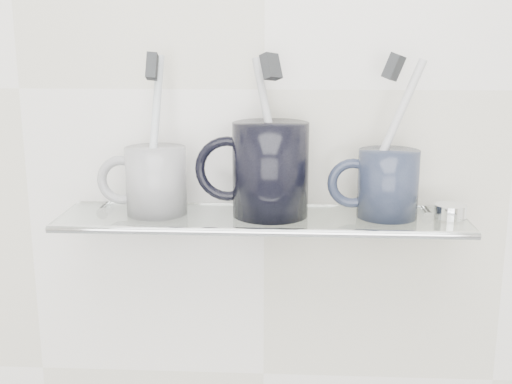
# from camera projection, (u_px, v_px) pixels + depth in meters

# --- Properties ---
(wall_back) EXTENTS (2.50, 0.00, 2.50)m
(wall_back) POSITION_uv_depth(u_px,v_px,m) (264.00, 89.00, 0.82)
(wall_back) COLOR silver
(wall_back) RESTS_ON ground
(shelf_glass) EXTENTS (0.50, 0.12, 0.01)m
(shelf_glass) POSITION_uv_depth(u_px,v_px,m) (262.00, 219.00, 0.79)
(shelf_glass) COLOR silver
(shelf_glass) RESTS_ON wall_back
(shelf_rail) EXTENTS (0.50, 0.01, 0.01)m
(shelf_rail) POSITION_uv_depth(u_px,v_px,m) (260.00, 232.00, 0.74)
(shelf_rail) COLOR silver
(shelf_rail) RESTS_ON shelf_glass
(bracket_left) EXTENTS (0.02, 0.03, 0.02)m
(bracket_left) POSITION_uv_depth(u_px,v_px,m) (106.00, 215.00, 0.85)
(bracket_left) COLOR silver
(bracket_left) RESTS_ON wall_back
(bracket_right) EXTENTS (0.02, 0.03, 0.02)m
(bracket_right) POSITION_uv_depth(u_px,v_px,m) (425.00, 220.00, 0.83)
(bracket_right) COLOR silver
(bracket_right) RESTS_ON wall_back
(mug_left) EXTENTS (0.10, 0.10, 0.08)m
(mug_left) POSITION_uv_depth(u_px,v_px,m) (156.00, 181.00, 0.79)
(mug_left) COLOR white
(mug_left) RESTS_ON shelf_glass
(mug_left_handle) EXTENTS (0.06, 0.01, 0.06)m
(mug_left_handle) POSITION_uv_depth(u_px,v_px,m) (122.00, 180.00, 0.80)
(mug_left_handle) COLOR white
(mug_left_handle) RESTS_ON mug_left
(toothbrush_left) EXTENTS (0.02, 0.06, 0.19)m
(toothbrush_left) POSITION_uv_depth(u_px,v_px,m) (154.00, 133.00, 0.78)
(toothbrush_left) COLOR silver
(toothbrush_left) RESTS_ON mug_left
(bristles_left) EXTENTS (0.02, 0.03, 0.04)m
(bristles_left) POSITION_uv_depth(u_px,v_px,m) (152.00, 66.00, 0.76)
(bristles_left) COLOR #27292C
(bristles_left) RESTS_ON toothbrush_left
(mug_center) EXTENTS (0.11, 0.11, 0.11)m
(mug_center) POSITION_uv_depth(u_px,v_px,m) (270.00, 169.00, 0.78)
(mug_center) COLOR black
(mug_center) RESTS_ON shelf_glass
(mug_center_handle) EXTENTS (0.08, 0.01, 0.08)m
(mug_center_handle) POSITION_uv_depth(u_px,v_px,m) (228.00, 169.00, 0.79)
(mug_center_handle) COLOR black
(mug_center_handle) RESTS_ON mug_center
(toothbrush_center) EXTENTS (0.05, 0.07, 0.18)m
(toothbrush_center) POSITION_uv_depth(u_px,v_px,m) (271.00, 134.00, 0.77)
(toothbrush_center) COLOR #ADADAD
(toothbrush_center) RESTS_ON mug_center
(bristles_center) EXTENTS (0.03, 0.03, 0.03)m
(bristles_center) POSITION_uv_depth(u_px,v_px,m) (271.00, 67.00, 0.75)
(bristles_center) COLOR #27292C
(bristles_center) RESTS_ON toothbrush_center
(mug_right) EXTENTS (0.08, 0.08, 0.08)m
(mug_right) POSITION_uv_depth(u_px,v_px,m) (388.00, 184.00, 0.78)
(mug_right) COLOR #1A2234
(mug_right) RESTS_ON shelf_glass
(mug_right_handle) EXTENTS (0.06, 0.01, 0.06)m
(mug_right_handle) POSITION_uv_depth(u_px,v_px,m) (353.00, 183.00, 0.78)
(mug_right_handle) COLOR #1A2234
(mug_right_handle) RESTS_ON mug_right
(toothbrush_right) EXTENTS (0.08, 0.02, 0.18)m
(toothbrush_right) POSITION_uv_depth(u_px,v_px,m) (390.00, 135.00, 0.76)
(toothbrush_right) COLOR silver
(toothbrush_right) RESTS_ON mug_right
(bristles_right) EXTENTS (0.03, 0.03, 0.04)m
(bristles_right) POSITION_uv_depth(u_px,v_px,m) (394.00, 67.00, 0.75)
(bristles_right) COLOR #27292C
(bristles_right) RESTS_ON toothbrush_right
(chrome_cap) EXTENTS (0.04, 0.04, 0.02)m
(chrome_cap) POSITION_uv_depth(u_px,v_px,m) (450.00, 211.00, 0.78)
(chrome_cap) COLOR silver
(chrome_cap) RESTS_ON shelf_glass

